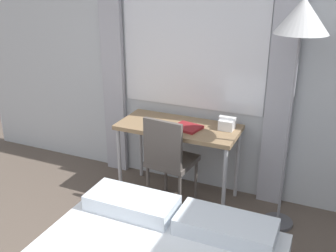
{
  "coord_description": "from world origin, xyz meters",
  "views": [
    {
      "loc": [
        1.23,
        -0.8,
        2.14
      ],
      "look_at": [
        -0.0,
        2.0,
        0.92
      ],
      "focal_mm": 42.0,
      "sensor_mm": 36.0,
      "label": 1
    }
  ],
  "objects": [
    {
      "name": "book",
      "position": [
        0.04,
        2.35,
        0.78
      ],
      "size": [
        0.28,
        0.25,
        0.02
      ],
      "rotation": [
        0.0,
        0.0,
        -0.21
      ],
      "color": "maroon",
      "rests_on": "desk"
    },
    {
      "name": "telephone",
      "position": [
        0.37,
        2.5,
        0.82
      ],
      "size": [
        0.15,
        0.15,
        0.12
      ],
      "color": "white",
      "rests_on": "desk"
    },
    {
      "name": "desk",
      "position": [
        -0.07,
        2.4,
        0.69
      ],
      "size": [
        1.15,
        0.53,
        0.77
      ],
      "color": "#937551",
      "rests_on": "ground_plane"
    },
    {
      "name": "desk_chair",
      "position": [
        -0.07,
        2.18,
        0.53
      ],
      "size": [
        0.44,
        0.44,
        0.92
      ],
      "rotation": [
        0.0,
        0.0,
        -0.1
      ],
      "color": "#59514C",
      "rests_on": "ground_plane"
    },
    {
      "name": "wall_back_with_window",
      "position": [
        -0.01,
        2.74,
        1.35
      ],
      "size": [
        5.45,
        0.13,
        2.7
      ],
      "color": "silver",
      "rests_on": "ground_plane"
    },
    {
      "name": "standing_lamp",
      "position": [
        0.94,
        2.32,
        1.72
      ],
      "size": [
        0.41,
        0.41,
        1.96
      ],
      "color": "#4C4C51",
      "rests_on": "ground_plane"
    }
  ]
}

